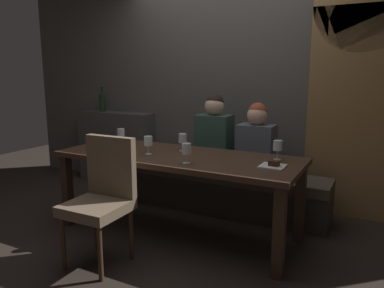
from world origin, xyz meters
TOP-DOWN VIEW (x-y plane):
  - ground at (0.00, 0.00)m, footprint 9.00×9.00m
  - back_wall_tiled at (0.00, 1.22)m, footprint 6.00×0.12m
  - arched_door at (1.35, 1.15)m, footprint 0.90×0.05m
  - back_counter at (-1.55, 1.04)m, footprint 1.10×0.28m
  - dining_table at (0.00, 0.00)m, footprint 2.20×0.84m
  - banquette_bench at (0.00, 0.70)m, footprint 2.50×0.44m
  - chair_near_side at (-0.25, -0.72)m, footprint 0.45×0.45m
  - diner_redhead at (0.05, 0.68)m, footprint 0.36×0.24m
  - diner_bearded at (0.50, 0.70)m, footprint 0.36×0.24m
  - wine_bottle_dark_red at (-1.76, 1.03)m, footprint 0.08×0.08m
  - wine_glass_near_right at (0.84, 0.23)m, footprint 0.08×0.08m
  - wine_glass_far_left at (-0.33, -0.35)m, footprint 0.08×0.08m
  - wine_glass_near_left at (-0.24, -0.11)m, footprint 0.08×0.08m
  - wine_glass_center_back at (0.22, -0.25)m, footprint 0.08×0.08m
  - wine_glass_center_front at (-0.75, 0.15)m, footprint 0.08×0.08m
  - wine_glass_far_right at (-0.04, 0.16)m, footprint 0.08×0.08m
  - espresso_cup at (-0.64, 0.06)m, footprint 0.12×0.12m
  - dessert_plate at (0.88, -0.03)m, footprint 0.19×0.19m

SIDE VIEW (x-z plane):
  - ground at x=0.00m, z-range 0.00..0.00m
  - banquette_bench at x=0.00m, z-range 0.00..0.45m
  - back_counter at x=-1.55m, z-range 0.00..0.95m
  - chair_near_side at x=-0.25m, z-range 0.07..1.05m
  - dining_table at x=0.00m, z-range 0.28..1.02m
  - dessert_plate at x=0.88m, z-range 0.73..0.78m
  - espresso_cup at x=-0.64m, z-range 0.73..0.80m
  - diner_bearded at x=0.50m, z-range 0.43..1.15m
  - diner_redhead at x=0.05m, z-range 0.43..1.23m
  - wine_glass_near_right at x=0.84m, z-range 0.77..0.93m
  - wine_glass_far_left at x=-0.33m, z-range 0.77..0.93m
  - wine_glass_center_front at x=-0.75m, z-range 0.77..0.93m
  - wine_glass_far_right at x=-0.04m, z-range 0.77..0.93m
  - wine_glass_near_left at x=-0.24m, z-range 0.77..0.94m
  - wine_glass_center_back at x=0.22m, z-range 0.77..0.94m
  - wine_bottle_dark_red at x=-1.76m, z-range 0.91..1.23m
  - arched_door at x=1.35m, z-range 0.09..2.64m
  - back_wall_tiled at x=0.00m, z-range 0.00..3.00m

